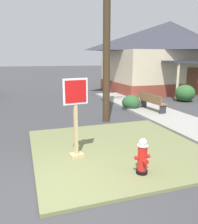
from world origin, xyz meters
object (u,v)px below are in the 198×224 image
fire_hydrant (142,157)px  stop_sign (76,121)px  street_bench (152,101)px  manhole_cover (59,137)px

fire_hydrant → stop_sign: (-1.25, 1.43, 0.62)m
stop_sign → fire_hydrant: bearing=-48.8°
stop_sign → street_bench: (4.94, 4.32, -0.52)m
fire_hydrant → street_bench: size_ratio=0.48×
manhole_cover → stop_sign: bearing=-84.8°
stop_sign → manhole_cover: 2.33m
manhole_cover → street_bench: size_ratio=0.38×
manhole_cover → fire_hydrant: bearing=-67.5°
fire_hydrant → manhole_cover: fire_hydrant is taller
stop_sign → manhole_cover: (-0.18, 2.04, -1.11)m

